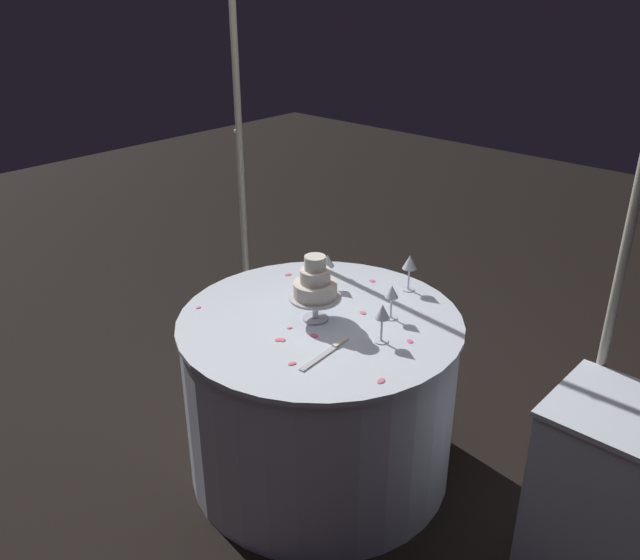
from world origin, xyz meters
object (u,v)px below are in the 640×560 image
object	(u,v)px
main_table	(320,395)
wine_glass_3	(410,264)
wine_glass_0	(392,294)
cake_knife	(328,351)
tiered_cake	(315,285)
side_table	(602,495)
wine_glass_1	(382,314)
decorative_arch	(395,123)
wine_glass_2	(328,263)

from	to	relation	value
main_table	wine_glass_3	distance (m)	0.72
wine_glass_0	cake_knife	world-z (taller)	wine_glass_0
tiered_cake	cake_knife	distance (m)	0.31
main_table	wine_glass_0	bearing A→B (deg)	43.17
tiered_cake	wine_glass_0	world-z (taller)	tiered_cake
side_table	wine_glass_1	bearing A→B (deg)	-166.15
cake_knife	side_table	bearing A→B (deg)	23.41
main_table	tiered_cake	xyz separation A→B (m)	(-0.01, -0.02, 0.55)
main_table	side_table	world-z (taller)	main_table
wine_glass_0	wine_glass_3	distance (m)	0.29
decorative_arch	side_table	xyz separation A→B (m)	(1.18, -0.24, -1.15)
tiered_cake	side_table	bearing A→B (deg)	12.16
main_table	wine_glass_3	xyz separation A→B (m)	(0.11, 0.48, 0.52)
wine_glass_1	wine_glass_3	distance (m)	0.49
decorative_arch	main_table	xyz separation A→B (m)	(0.00, -0.48, -1.14)
side_table	cake_knife	distance (m)	1.13
wine_glass_0	wine_glass_2	bearing A→B (deg)	172.18
decorative_arch	side_table	world-z (taller)	decorative_arch
wine_glass_1	wine_glass_3	xyz separation A→B (m)	(-0.19, 0.46, 0.01)
wine_glass_0	wine_glass_3	size ratio (longest dim) A/B	0.88
wine_glass_1	decorative_arch	bearing A→B (deg)	124.20
main_table	wine_glass_2	world-z (taller)	wine_glass_2
wine_glass_0	wine_glass_1	xyz separation A→B (m)	(0.09, -0.18, 0.01)
wine_glass_0	wine_glass_1	world-z (taller)	wine_glass_1
wine_glass_0	side_table	bearing A→B (deg)	1.96
decorative_arch	wine_glass_1	world-z (taller)	decorative_arch
wine_glass_2	wine_glass_3	xyz separation A→B (m)	(0.30, 0.22, 0.01)
tiered_cake	cake_knife	bearing A→B (deg)	-36.93
tiered_cake	cake_knife	size ratio (longest dim) A/B	0.98
tiered_cake	cake_knife	xyz separation A→B (m)	(0.22, -0.16, -0.15)
wine_glass_1	cake_knife	world-z (taller)	wine_glass_1
main_table	wine_glass_2	xyz separation A→B (m)	(-0.19, 0.26, 0.51)
side_table	cake_knife	bearing A→B (deg)	-156.59
main_table	wine_glass_3	bearing A→B (deg)	76.54
tiered_cake	wine_glass_0	bearing A→B (deg)	44.23
side_table	wine_glass_0	world-z (taller)	wine_glass_0
wine_glass_1	wine_glass_0	bearing A→B (deg)	116.06
wine_glass_1	cake_knife	size ratio (longest dim) A/B	0.56
decorative_arch	side_table	distance (m)	1.66
side_table	wine_glass_3	bearing A→B (deg)	167.19
main_table	wine_glass_2	distance (m)	0.60
cake_knife	main_table	bearing A→B (deg)	138.73
wine_glass_0	cake_knife	bearing A→B (deg)	-91.64
decorative_arch	wine_glass_3	size ratio (longest dim) A/B	13.85
side_table	wine_glass_2	xyz separation A→B (m)	(-1.36, 0.02, 0.52)
wine_glass_3	decorative_arch	bearing A→B (deg)	-179.05
wine_glass_1	main_table	bearing A→B (deg)	-175.68
decorative_arch	tiered_cake	size ratio (longest dim) A/B	8.26
main_table	wine_glass_2	bearing A→B (deg)	126.03
wine_glass_2	cake_knife	world-z (taller)	wine_glass_2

